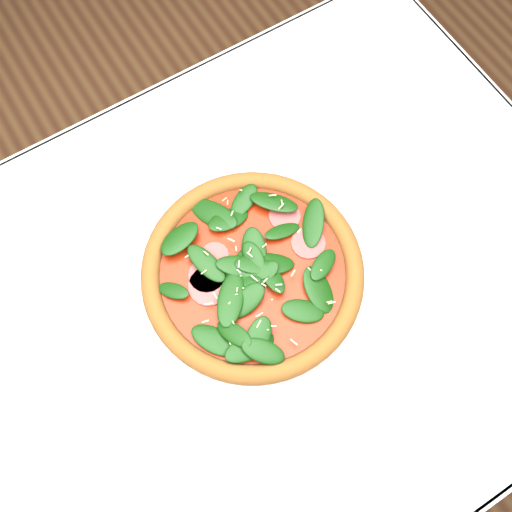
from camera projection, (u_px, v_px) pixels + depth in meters
ground at (236, 387)px, 1.52m from camera, size 6.00×6.00×0.00m
dining_table at (223, 331)px, 0.92m from camera, size 1.21×0.81×0.75m
plate at (253, 276)px, 0.84m from camera, size 0.37×0.37×0.02m
pizza at (253, 271)px, 0.82m from camera, size 0.39×0.39×0.04m
saucer_far at (383, 135)px, 0.92m from camera, size 0.13×0.13×0.01m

